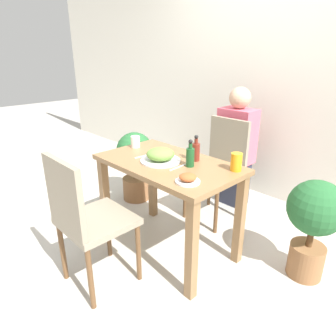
% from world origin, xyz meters
% --- Properties ---
extents(ground_plane, '(16.00, 16.00, 0.00)m').
position_xyz_m(ground_plane, '(0.00, 0.00, 0.00)').
color(ground_plane, '#B7B2A8').
extents(wall_back, '(8.00, 0.05, 2.60)m').
position_xyz_m(wall_back, '(0.00, 1.45, 1.30)').
color(wall_back, silver).
rests_on(wall_back, ground_plane).
extents(dining_table, '(1.04, 0.61, 0.73)m').
position_xyz_m(dining_table, '(0.00, 0.00, 0.60)').
color(dining_table, olive).
rests_on(dining_table, ground_plane).
extents(chair_near, '(0.42, 0.42, 0.92)m').
position_xyz_m(chair_near, '(-0.06, -0.65, 0.52)').
color(chair_near, gray).
rests_on(chair_near, ground_plane).
extents(chair_far, '(0.42, 0.42, 0.92)m').
position_xyz_m(chair_far, '(-0.05, 0.70, 0.52)').
color(chair_far, gray).
rests_on(chair_far, ground_plane).
extents(food_plate, '(0.29, 0.29, 0.10)m').
position_xyz_m(food_plate, '(-0.04, -0.04, 0.78)').
color(food_plate, white).
rests_on(food_plate, dining_table).
extents(side_plate, '(0.15, 0.15, 0.06)m').
position_xyz_m(side_plate, '(0.35, -0.17, 0.76)').
color(side_plate, white).
rests_on(side_plate, dining_table).
extents(drink_cup, '(0.07, 0.07, 0.09)m').
position_xyz_m(drink_cup, '(-0.43, 0.05, 0.78)').
color(drink_cup, silver).
rests_on(drink_cup, dining_table).
extents(juice_glass, '(0.07, 0.07, 0.12)m').
position_xyz_m(juice_glass, '(0.44, 0.20, 0.79)').
color(juice_glass, orange).
rests_on(juice_glass, dining_table).
extents(sauce_bottle, '(0.06, 0.06, 0.19)m').
position_xyz_m(sauce_bottle, '(0.12, 0.16, 0.81)').
color(sauce_bottle, maroon).
rests_on(sauce_bottle, dining_table).
extents(condiment_bottle, '(0.06, 0.06, 0.19)m').
position_xyz_m(condiment_bottle, '(0.17, 0.04, 0.81)').
color(condiment_bottle, '#194C23').
rests_on(condiment_bottle, dining_table).
extents(fork_utensil, '(0.02, 0.20, 0.00)m').
position_xyz_m(fork_utensil, '(-0.21, -0.04, 0.73)').
color(fork_utensil, silver).
rests_on(fork_utensil, dining_table).
extents(spoon_utensil, '(0.02, 0.16, 0.00)m').
position_xyz_m(spoon_utensil, '(0.13, -0.04, 0.73)').
color(spoon_utensil, silver).
rests_on(spoon_utensil, dining_table).
extents(potted_plant_left, '(0.37, 0.37, 0.72)m').
position_xyz_m(potted_plant_left, '(-0.86, 0.36, 0.42)').
color(potted_plant_left, brown).
rests_on(potted_plant_left, ground_plane).
extents(potted_plant_right, '(0.36, 0.36, 0.71)m').
position_xyz_m(potted_plant_right, '(0.89, 0.47, 0.44)').
color(potted_plant_right, brown).
rests_on(potted_plant_right, ground_plane).
extents(person_figure, '(0.34, 0.22, 1.17)m').
position_xyz_m(person_figure, '(-0.11, 1.03, 0.58)').
color(person_figure, '#2D3347').
rests_on(person_figure, ground_plane).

